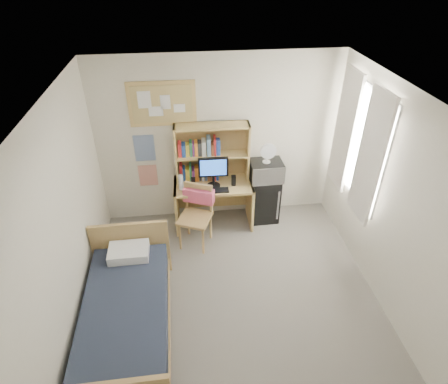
{
  "coord_description": "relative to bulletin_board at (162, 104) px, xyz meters",
  "views": [
    {
      "loc": [
        -0.52,
        -2.97,
        3.79
      ],
      "look_at": [
        -0.02,
        1.2,
        0.98
      ],
      "focal_mm": 30.0,
      "sensor_mm": 36.0,
      "label": 1
    }
  ],
  "objects": [
    {
      "name": "bulletin_board",
      "position": [
        0.0,
        0.0,
        0.0
      ],
      "size": [
        0.94,
        0.03,
        0.64
      ],
      "primitive_type": "cube",
      "color": "tan",
      "rests_on": "wall_back"
    },
    {
      "name": "poster_wave",
      "position": [
        -0.32,
        0.01,
        -0.67
      ],
      "size": [
        0.3,
        0.01,
        0.42
      ],
      "primitive_type": "cube",
      "color": "#244A92",
      "rests_on": "wall_back"
    },
    {
      "name": "ceiling",
      "position": [
        0.78,
        -2.08,
        0.68
      ],
      "size": [
        3.6,
        4.2,
        0.02
      ],
      "primitive_type": "cube",
      "color": "white",
      "rests_on": "wall_back"
    },
    {
      "name": "desk",
      "position": [
        0.67,
        -0.3,
        -1.55
      ],
      "size": [
        1.21,
        0.63,
        0.74
      ],
      "primitive_type": "cube",
      "rotation": [
        0.0,
        0.0,
        -0.03
      ],
      "color": "tan",
      "rests_on": "floor"
    },
    {
      "name": "curtain_right",
      "position": [
        2.5,
        -0.48,
        -0.32
      ],
      "size": [
        0.04,
        0.55,
        1.7
      ],
      "primitive_type": "cube",
      "color": "white",
      "rests_on": "wall_right"
    },
    {
      "name": "desk_chair",
      "position": [
        0.35,
        -0.77,
        -1.44
      ],
      "size": [
        0.63,
        0.63,
        0.96
      ],
      "primitive_type": "cube",
      "rotation": [
        0.0,
        0.0,
        -0.4
      ],
      "color": "tan",
      "rests_on": "floor"
    },
    {
      "name": "microwave",
      "position": [
        1.47,
        -0.26,
        -1.02
      ],
      "size": [
        0.5,
        0.38,
        0.29
      ],
      "primitive_type": "cube",
      "rotation": [
        0.0,
        0.0,
        0.02
      ],
      "color": "#BBBBC0",
      "rests_on": "mini_fridge"
    },
    {
      "name": "window_unit",
      "position": [
        2.53,
        -0.88,
        -0.32
      ],
      "size": [
        0.1,
        1.4,
        1.7
      ],
      "primitive_type": "cube",
      "color": "white",
      "rests_on": "wall_right"
    },
    {
      "name": "poster_japan",
      "position": [
        -0.32,
        0.01,
        -1.14
      ],
      "size": [
        0.28,
        0.01,
        0.36
      ],
      "primitive_type": "cube",
      "color": "red",
      "rests_on": "wall_back"
    },
    {
      "name": "speaker_left",
      "position": [
        0.37,
        -0.35,
        -1.1
      ],
      "size": [
        0.06,
        0.06,
        0.15
      ],
      "primitive_type": "cube",
      "rotation": [
        0.0,
        0.0,
        -0.03
      ],
      "color": "black",
      "rests_on": "desk"
    },
    {
      "name": "speaker_right",
      "position": [
        0.96,
        -0.37,
        -1.1
      ],
      "size": [
        0.07,
        0.07,
        0.16
      ],
      "primitive_type": "cube",
      "rotation": [
        0.0,
        0.0,
        -0.03
      ],
      "color": "black",
      "rests_on": "desk"
    },
    {
      "name": "wall_right",
      "position": [
        2.58,
        -2.08,
        -0.62
      ],
      "size": [
        0.04,
        4.2,
        2.6
      ],
      "primitive_type": "cube",
      "color": "silver",
      "rests_on": "floor"
    },
    {
      "name": "monitor",
      "position": [
        0.67,
        -0.36,
        -0.94
      ],
      "size": [
        0.44,
        0.05,
        0.47
      ],
      "primitive_type": "cube",
      "rotation": [
        0.0,
        0.0,
        -0.03
      ],
      "color": "black",
      "rests_on": "desk"
    },
    {
      "name": "wall_back",
      "position": [
        0.78,
        0.02,
        -0.62
      ],
      "size": [
        3.6,
        0.04,
        2.6
      ],
      "primitive_type": "cube",
      "color": "silver",
      "rests_on": "floor"
    },
    {
      "name": "hoodie",
      "position": [
        0.43,
        -0.58,
        -1.18
      ],
      "size": [
        0.47,
        0.3,
        0.21
      ],
      "primitive_type": "cube",
      "rotation": [
        0.0,
        0.0,
        -0.4
      ],
      "color": "#E45676",
      "rests_on": "desk_chair"
    },
    {
      "name": "floor",
      "position": [
        0.78,
        -2.08,
        -1.93
      ],
      "size": [
        3.6,
        4.2,
        0.02
      ],
      "primitive_type": "cube",
      "color": "gray",
      "rests_on": "ground"
    },
    {
      "name": "pillow",
      "position": [
        -0.51,
        -1.49,
        -1.34
      ],
      "size": [
        0.49,
        0.35,
        0.12
      ],
      "primitive_type": "cube",
      "rotation": [
        0.0,
        0.0,
        0.01
      ],
      "color": "white",
      "rests_on": "bed"
    },
    {
      "name": "wall_left",
      "position": [
        -1.02,
        -2.08,
        -0.62
      ],
      "size": [
        0.04,
        4.2,
        2.6
      ],
      "primitive_type": "cube",
      "color": "silver",
      "rests_on": "floor"
    },
    {
      "name": "keyboard",
      "position": [
        0.66,
        -0.5,
        -1.16
      ],
      "size": [
        0.43,
        0.15,
        0.02
      ],
      "primitive_type": "cube",
      "rotation": [
        0.0,
        0.0,
        -0.03
      ],
      "color": "black",
      "rests_on": "desk"
    },
    {
      "name": "curtain_left",
      "position": [
        2.5,
        -1.28,
        -0.32
      ],
      "size": [
        0.04,
        0.55,
        1.7
      ],
      "primitive_type": "cube",
      "color": "white",
      "rests_on": "wall_right"
    },
    {
      "name": "mini_fridge",
      "position": [
        1.47,
        -0.24,
        -1.54
      ],
      "size": [
        0.45,
        0.45,
        0.76
      ],
      "primitive_type": "cube",
      "rotation": [
        0.0,
        0.0,
        0.02
      ],
      "color": "black",
      "rests_on": "floor"
    },
    {
      "name": "bed",
      "position": [
        -0.5,
        -2.24,
        -1.66
      ],
      "size": [
        0.97,
        1.91,
        0.52
      ],
      "primitive_type": "cube",
      "rotation": [
        0.0,
        0.0,
        0.01
      ],
      "color": "#1B2131",
      "rests_on": "floor"
    },
    {
      "name": "water_bottle",
      "position": [
        0.18,
        -0.39,
        -1.06
      ],
      "size": [
        0.07,
        0.07,
        0.24
      ],
      "primitive_type": "cylinder",
      "rotation": [
        0.0,
        0.0,
        -0.03
      ],
      "color": "white",
      "rests_on": "desk"
    },
    {
      "name": "hutch",
      "position": [
        0.67,
        -0.15,
        -0.73
      ],
      "size": [
        1.1,
        0.31,
        0.89
      ],
      "primitive_type": "cube",
      "rotation": [
        0.0,
        0.0,
        -0.03
      ],
      "color": "tan",
      "rests_on": "desk"
    },
    {
      "name": "desk_fan",
      "position": [
        1.47,
        -0.26,
        -0.73
      ],
      "size": [
        0.24,
        0.24,
        0.29
      ],
      "primitive_type": "cylinder",
      "rotation": [
        0.0,
        0.0,
        0.02
      ],
      "color": "white",
      "rests_on": "microwave"
    }
  ]
}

